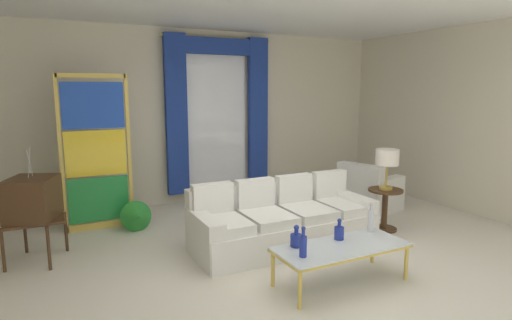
{
  "coord_description": "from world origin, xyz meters",
  "views": [
    {
      "loc": [
        -2.44,
        -4.03,
        1.98
      ],
      "look_at": [
        0.06,
        0.9,
        1.05
      ],
      "focal_mm": 29.36,
      "sensor_mm": 36.0,
      "label": 1
    }
  ],
  "objects_px": {
    "round_side_table": "(385,206)",
    "stained_glass_divider": "(96,156)",
    "bottle_blue_decanter": "(339,232)",
    "table_lamp_brass": "(387,159)",
    "bottle_amber_squat": "(371,220)",
    "bottle_ruby_flask": "(296,239)",
    "couch_white_long": "(281,221)",
    "armchair_white": "(368,193)",
    "coffee_table": "(341,249)",
    "peacock_figurine": "(137,217)",
    "bottle_crystal_tall": "(303,245)",
    "vintage_tv": "(32,201)"
  },
  "relations": [
    {
      "from": "bottle_crystal_tall",
      "to": "bottle_ruby_flask",
      "type": "relative_size",
      "value": 1.33
    },
    {
      "from": "round_side_table",
      "to": "bottle_crystal_tall",
      "type": "bearing_deg",
      "value": -151.94
    },
    {
      "from": "couch_white_long",
      "to": "round_side_table",
      "type": "xyz_separation_m",
      "value": [
        1.6,
        -0.18,
        0.05
      ]
    },
    {
      "from": "couch_white_long",
      "to": "peacock_figurine",
      "type": "relative_size",
      "value": 3.9
    },
    {
      "from": "bottle_amber_squat",
      "to": "table_lamp_brass",
      "type": "bearing_deg",
      "value": 39.53
    },
    {
      "from": "table_lamp_brass",
      "to": "round_side_table",
      "type": "bearing_deg",
      "value": 0.0
    },
    {
      "from": "coffee_table",
      "to": "bottle_amber_squat",
      "type": "xyz_separation_m",
      "value": [
        0.55,
        0.18,
        0.18
      ]
    },
    {
      "from": "bottle_crystal_tall",
      "to": "vintage_tv",
      "type": "height_order",
      "value": "vintage_tv"
    },
    {
      "from": "stained_glass_divider",
      "to": "table_lamp_brass",
      "type": "xyz_separation_m",
      "value": [
        3.61,
        -1.89,
        -0.03
      ]
    },
    {
      "from": "couch_white_long",
      "to": "bottle_blue_decanter",
      "type": "bearing_deg",
      "value": -85.9
    },
    {
      "from": "round_side_table",
      "to": "bottle_amber_squat",
      "type": "bearing_deg",
      "value": -140.47
    },
    {
      "from": "bottle_blue_decanter",
      "to": "armchair_white",
      "type": "relative_size",
      "value": 0.23
    },
    {
      "from": "coffee_table",
      "to": "table_lamp_brass",
      "type": "xyz_separation_m",
      "value": [
        1.61,
        1.06,
        0.65
      ]
    },
    {
      "from": "couch_white_long",
      "to": "armchair_white",
      "type": "distance_m",
      "value": 2.22
    },
    {
      "from": "round_side_table",
      "to": "table_lamp_brass",
      "type": "distance_m",
      "value": 0.67
    },
    {
      "from": "couch_white_long",
      "to": "vintage_tv",
      "type": "height_order",
      "value": "vintage_tv"
    },
    {
      "from": "armchair_white",
      "to": "peacock_figurine",
      "type": "height_order",
      "value": "armchair_white"
    },
    {
      "from": "bottle_blue_decanter",
      "to": "table_lamp_brass",
      "type": "bearing_deg",
      "value": 30.82
    },
    {
      "from": "bottle_crystal_tall",
      "to": "peacock_figurine",
      "type": "xyz_separation_m",
      "value": [
        -1.04,
        2.61,
        -0.31
      ]
    },
    {
      "from": "bottle_ruby_flask",
      "to": "stained_glass_divider",
      "type": "xyz_separation_m",
      "value": [
        -1.57,
        2.77,
        0.57
      ]
    },
    {
      "from": "round_side_table",
      "to": "stained_glass_divider",
      "type": "bearing_deg",
      "value": 152.33
    },
    {
      "from": "coffee_table",
      "to": "peacock_figurine",
      "type": "height_order",
      "value": "peacock_figurine"
    },
    {
      "from": "bottle_ruby_flask",
      "to": "vintage_tv",
      "type": "xyz_separation_m",
      "value": [
        -2.38,
        1.87,
        0.24
      ]
    },
    {
      "from": "couch_white_long",
      "to": "stained_glass_divider",
      "type": "xyz_separation_m",
      "value": [
        -2.01,
        1.72,
        0.75
      ]
    },
    {
      "from": "stained_glass_divider",
      "to": "round_side_table",
      "type": "relative_size",
      "value": 3.7
    },
    {
      "from": "bottle_amber_squat",
      "to": "bottle_crystal_tall",
      "type": "bearing_deg",
      "value": -166.37
    },
    {
      "from": "armchair_white",
      "to": "round_side_table",
      "type": "height_order",
      "value": "armchair_white"
    },
    {
      "from": "coffee_table",
      "to": "armchair_white",
      "type": "height_order",
      "value": "armchair_white"
    },
    {
      "from": "table_lamp_brass",
      "to": "stained_glass_divider",
      "type": "bearing_deg",
      "value": 152.33
    },
    {
      "from": "stained_glass_divider",
      "to": "vintage_tv",
      "type": "bearing_deg",
      "value": -131.93
    },
    {
      "from": "bottle_blue_decanter",
      "to": "bottle_ruby_flask",
      "type": "bearing_deg",
      "value": 176.39
    },
    {
      "from": "bottle_blue_decanter",
      "to": "stained_glass_divider",
      "type": "xyz_separation_m",
      "value": [
        -2.09,
        2.8,
        0.57
      ]
    },
    {
      "from": "bottle_ruby_flask",
      "to": "vintage_tv",
      "type": "distance_m",
      "value": 3.04
    },
    {
      "from": "stained_glass_divider",
      "to": "round_side_table",
      "type": "distance_m",
      "value": 4.14
    },
    {
      "from": "bottle_blue_decanter",
      "to": "couch_white_long",
      "type": "bearing_deg",
      "value": 94.1
    },
    {
      "from": "bottle_ruby_flask",
      "to": "peacock_figurine",
      "type": "height_order",
      "value": "bottle_ruby_flask"
    },
    {
      "from": "bottle_amber_squat",
      "to": "bottle_ruby_flask",
      "type": "bearing_deg",
      "value": -179.86
    },
    {
      "from": "bottle_blue_decanter",
      "to": "vintage_tv",
      "type": "xyz_separation_m",
      "value": [
        -2.89,
        1.91,
        0.24
      ]
    },
    {
      "from": "coffee_table",
      "to": "bottle_crystal_tall",
      "type": "xyz_separation_m",
      "value": [
        -0.52,
        -0.07,
        0.16
      ]
    },
    {
      "from": "couch_white_long",
      "to": "armchair_white",
      "type": "relative_size",
      "value": 2.35
    },
    {
      "from": "bottle_amber_squat",
      "to": "peacock_figurine",
      "type": "xyz_separation_m",
      "value": [
        -2.1,
        2.36,
        -0.33
      ]
    },
    {
      "from": "vintage_tv",
      "to": "peacock_figurine",
      "type": "xyz_separation_m",
      "value": [
        1.25,
        0.48,
        -0.51
      ]
    },
    {
      "from": "bottle_amber_squat",
      "to": "bottle_ruby_flask",
      "type": "relative_size",
      "value": 1.5
    },
    {
      "from": "coffee_table",
      "to": "round_side_table",
      "type": "bearing_deg",
      "value": 33.36
    },
    {
      "from": "coffee_table",
      "to": "stained_glass_divider",
      "type": "relative_size",
      "value": 0.64
    },
    {
      "from": "bottle_blue_decanter",
      "to": "peacock_figurine",
      "type": "xyz_separation_m",
      "value": [
        -1.64,
        2.39,
        -0.27
      ]
    },
    {
      "from": "bottle_amber_squat",
      "to": "table_lamp_brass",
      "type": "height_order",
      "value": "table_lamp_brass"
    },
    {
      "from": "bottle_blue_decanter",
      "to": "table_lamp_brass",
      "type": "distance_m",
      "value": 1.85
    },
    {
      "from": "vintage_tv",
      "to": "table_lamp_brass",
      "type": "distance_m",
      "value": 4.54
    },
    {
      "from": "bottle_crystal_tall",
      "to": "round_side_table",
      "type": "distance_m",
      "value": 2.41
    }
  ]
}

